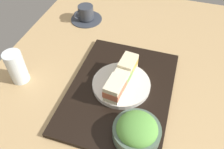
% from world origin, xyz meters
% --- Properties ---
extents(ground_plane, '(1.40, 1.00, 0.03)m').
position_xyz_m(ground_plane, '(0.00, 0.00, -0.01)').
color(ground_plane, tan).
extents(serving_tray, '(0.46, 0.34, 0.01)m').
position_xyz_m(serving_tray, '(-0.00, 0.01, 0.01)').
color(serving_tray, black).
rests_on(serving_tray, ground_plane).
extents(sandwich_plate, '(0.20, 0.20, 0.02)m').
position_xyz_m(sandwich_plate, '(0.01, 0.01, 0.02)').
color(sandwich_plate, silver).
rests_on(sandwich_plate, serving_tray).
extents(sandwich_near, '(0.08, 0.06, 0.06)m').
position_xyz_m(sandwich_near, '(-0.04, 0.02, 0.06)').
color(sandwich_near, '#EFE5C1').
rests_on(sandwich_near, sandwich_plate).
extents(sandwich_middle, '(0.09, 0.06, 0.05)m').
position_xyz_m(sandwich_middle, '(0.01, 0.01, 0.06)').
color(sandwich_middle, '#EFE5C1').
rests_on(sandwich_middle, sandwich_plate).
extents(sandwich_far, '(0.08, 0.06, 0.06)m').
position_xyz_m(sandwich_far, '(0.07, 0.01, 0.06)').
color(sandwich_far, beige).
rests_on(sandwich_far, sandwich_plate).
extents(salad_bowl, '(0.14, 0.14, 0.07)m').
position_xyz_m(salad_bowl, '(-0.15, -0.08, 0.05)').
color(salad_bowl, '#4C6051').
rests_on(salad_bowl, serving_tray).
extents(coffee_cup, '(0.15, 0.15, 0.07)m').
position_xyz_m(coffee_cup, '(0.37, 0.29, 0.03)').
color(coffee_cup, '#333842').
rests_on(coffee_cup, ground_plane).
extents(drinking_glass, '(0.06, 0.06, 0.12)m').
position_xyz_m(drinking_glass, '(-0.05, 0.37, 0.06)').
color(drinking_glass, silver).
rests_on(drinking_glass, ground_plane).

